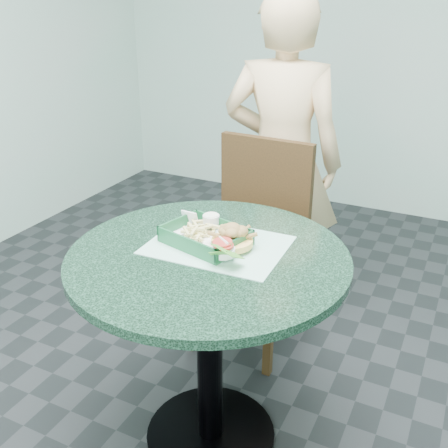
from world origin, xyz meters
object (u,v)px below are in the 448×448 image
at_px(diner_person, 282,156).
at_px(sauce_ramekin, 204,224).
at_px(crab_sandwich, 234,238).
at_px(cafe_table, 209,304).
at_px(food_basket, 206,244).
at_px(dining_chair, 255,230).

xyz_separation_m(diner_person, sauce_ramekin, (0.03, -0.83, -0.01)).
distance_m(diner_person, crab_sandwich, 0.89).
distance_m(cafe_table, food_basket, 0.20).
relative_size(food_basket, crab_sandwich, 1.94).
height_order(cafe_table, diner_person, diner_person).
bearing_deg(cafe_table, diner_person, 96.82).
height_order(dining_chair, crab_sandwich, dining_chair).
bearing_deg(diner_person, crab_sandwich, 93.51).
height_order(dining_chair, diner_person, diner_person).
distance_m(cafe_table, crab_sandwich, 0.24).
relative_size(cafe_table, food_basket, 3.47).
height_order(food_basket, crab_sandwich, crab_sandwich).
height_order(dining_chair, food_basket, dining_chair).
bearing_deg(dining_chair, cafe_table, -76.14).
relative_size(diner_person, crab_sandwich, 12.18).
bearing_deg(diner_person, dining_chair, 79.01).
relative_size(food_basket, sauce_ramekin, 4.54).
bearing_deg(cafe_table, crab_sandwich, 57.49).
xyz_separation_m(cafe_table, diner_person, (-0.11, 0.96, 0.23)).
bearing_deg(cafe_table, sauce_ramekin, 122.31).
bearing_deg(dining_chair, diner_person, 89.39).
bearing_deg(crab_sandwich, diner_person, 100.76).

